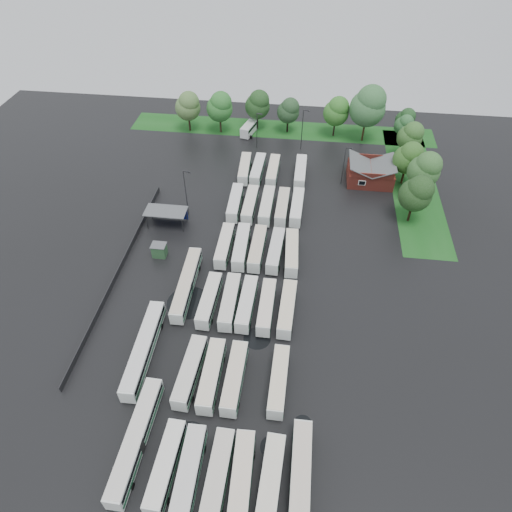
# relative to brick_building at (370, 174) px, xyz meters

# --- Properties ---
(ground) EXTENTS (160.00, 160.00, 0.00)m
(ground) POSITION_rel_brick_building_xyz_m (-24.00, -42.77, -1.87)
(ground) COLOR black
(ground) RESTS_ON ground
(brick_building) EXTENTS (10.07, 8.60, 5.39)m
(brick_building) POSITION_rel_brick_building_xyz_m (0.00, 0.00, 0.00)
(brick_building) COLOR maroon
(brick_building) RESTS_ON ground
(wash_shed) EXTENTS (8.20, 4.20, 3.58)m
(wash_shed) POSITION_rel_brick_building_xyz_m (-41.20, -20.74, 1.12)
(wash_shed) COLOR #2D2D30
(wash_shed) RESTS_ON ground
(utility_hut) EXTENTS (2.70, 2.20, 2.62)m
(utility_hut) POSITION_rel_brick_building_xyz_m (-40.20, -30.17, -0.55)
(utility_hut) COLOR #274E2C
(utility_hut) RESTS_ON ground
(grass_strip_north) EXTENTS (80.00, 10.00, 0.01)m
(grass_strip_north) POSITION_rel_brick_building_xyz_m (-22.00, 22.03, -1.86)
(grass_strip_north) COLOR #154E16
(grass_strip_north) RESTS_ON ground
(grass_strip_east) EXTENTS (10.00, 50.00, 0.01)m
(grass_strip_east) POSITION_rel_brick_building_xyz_m (10.00, 0.03, -1.86)
(grass_strip_east) COLOR #154E16
(grass_strip_east) RESTS_ON ground
(west_fence) EXTENTS (0.10, 50.00, 1.20)m
(west_fence) POSITION_rel_brick_building_xyz_m (-46.20, -34.77, -1.27)
(west_fence) COLOR #2D2D30
(west_fence) RESTS_ON ground
(bus_r0c0) EXTENTS (2.64, 10.90, 3.02)m
(bus_r0c0) POSITION_rel_brick_building_xyz_m (-28.31, -68.48, -0.21)
(bus_r0c0) COLOR silver
(bus_r0c0) RESTS_ON ground
(bus_r0c1) EXTENTS (2.58, 11.25, 3.12)m
(bus_r0c1) POSITION_rel_brick_building_xyz_m (-25.30, -69.04, -0.15)
(bus_r0c1) COLOR silver
(bus_r0c1) RESTS_ON ground
(bus_r0c2) EXTENTS (2.55, 11.14, 3.09)m
(bus_r0c2) POSITION_rel_brick_building_xyz_m (-21.80, -69.02, -0.17)
(bus_r0c2) COLOR silver
(bus_r0c2) RESTS_ON ground
(bus_r0c3) EXTENTS (2.77, 11.17, 3.09)m
(bus_r0c3) POSITION_rel_brick_building_xyz_m (-18.91, -68.91, -0.17)
(bus_r0c3) COLOR silver
(bus_r0c3) RESTS_ON ground
(bus_r0c4) EXTENTS (2.85, 11.30, 3.12)m
(bus_r0c4) POSITION_rel_brick_building_xyz_m (-15.47, -68.96, -0.15)
(bus_r0c4) COLOR silver
(bus_r0c4) RESTS_ON ground
(bus_r1c0) EXTENTS (2.89, 11.17, 3.08)m
(bus_r1c0) POSITION_rel_brick_building_xyz_m (-28.42, -55.16, -0.17)
(bus_r1c0) COLOR silver
(bus_r1c0) RESTS_ON ground
(bus_r1c1) EXTENTS (2.43, 11.13, 3.09)m
(bus_r1c1) POSITION_rel_brick_building_xyz_m (-25.26, -55.38, -0.16)
(bus_r1c1) COLOR silver
(bus_r1c1) RESTS_ON ground
(bus_r1c2) EXTENTS (2.44, 11.00, 3.06)m
(bus_r1c2) POSITION_rel_brick_building_xyz_m (-21.94, -55.34, -0.19)
(bus_r1c2) COLOR silver
(bus_r1c2) RESTS_ON ground
(bus_r1c4) EXTENTS (2.37, 10.67, 2.96)m
(bus_r1c4) POSITION_rel_brick_building_xyz_m (-15.71, -55.02, -0.24)
(bus_r1c4) COLOR silver
(bus_r1c4) RESTS_ON ground
(bus_r2c0) EXTENTS (2.55, 10.78, 2.98)m
(bus_r2c0) POSITION_rel_brick_building_xyz_m (-28.43, -41.42, -0.22)
(bus_r2c0) COLOR silver
(bus_r2c0) RESTS_ON ground
(bus_r2c1) EXTENTS (2.48, 10.92, 3.03)m
(bus_r2c1) POSITION_rel_brick_building_xyz_m (-25.01, -41.31, -0.20)
(bus_r2c1) COLOR silver
(bus_r2c1) RESTS_ON ground
(bus_r2c2) EXTENTS (2.50, 10.74, 2.98)m
(bus_r2c2) POSITION_rel_brick_building_xyz_m (-22.17, -41.38, -0.23)
(bus_r2c2) COLOR silver
(bus_r2c2) RESTS_ON ground
(bus_r2c3) EXTENTS (2.28, 10.59, 2.95)m
(bus_r2c3) POSITION_rel_brick_building_xyz_m (-18.91, -41.64, -0.25)
(bus_r2c3) COLOR silver
(bus_r2c3) RESTS_ON ground
(bus_r2c4) EXTENTS (2.58, 10.84, 3.00)m
(bus_r2c4) POSITION_rel_brick_building_xyz_m (-15.53, -41.62, -0.22)
(bus_r2c4) COLOR silver
(bus_r2c4) RESTS_ON ground
(bus_r3c0) EXTENTS (2.32, 10.62, 2.95)m
(bus_r3c0) POSITION_rel_brick_building_xyz_m (-28.30, -27.71, -0.24)
(bus_r3c0) COLOR silver
(bus_r3c0) RESTS_ON ground
(bus_r3c1) EXTENTS (2.65, 11.08, 3.07)m
(bus_r3c1) POSITION_rel_brick_building_xyz_m (-25.15, -27.67, -0.18)
(bus_r3c1) COLOR silver
(bus_r3c1) RESTS_ON ground
(bus_r3c2) EXTENTS (2.48, 10.93, 3.03)m
(bus_r3c2) POSITION_rel_brick_building_xyz_m (-22.10, -27.74, -0.20)
(bus_r3c2) COLOR silver
(bus_r3c2) RESTS_ON ground
(bus_r3c3) EXTENTS (2.69, 10.69, 2.95)m
(bus_r3c3) POSITION_rel_brick_building_xyz_m (-18.72, -27.87, -0.24)
(bus_r3c3) COLOR silver
(bus_r3c3) RESTS_ON ground
(bus_r3c4) EXTENTS (2.85, 10.99, 3.03)m
(bus_r3c4) POSITION_rel_brick_building_xyz_m (-15.74, -28.10, -0.20)
(bus_r3c4) COLOR silver
(bus_r3c4) RESTS_ON ground
(bus_r4c0) EXTENTS (2.59, 10.91, 3.02)m
(bus_r4c0) POSITION_rel_brick_building_xyz_m (-28.49, -14.22, -0.20)
(bus_r4c0) COLOR silver
(bus_r4c0) RESTS_ON ground
(bus_r4c1) EXTENTS (2.41, 10.81, 3.00)m
(bus_r4c1) POSITION_rel_brick_building_xyz_m (-25.29, -14.43, -0.22)
(bus_r4c1) COLOR silver
(bus_r4c1) RESTS_ON ground
(bus_r4c2) EXTENTS (2.46, 11.07, 3.08)m
(bus_r4c2) POSITION_rel_brick_building_xyz_m (-21.81, -14.42, -0.17)
(bus_r4c2) COLOR silver
(bus_r4c2) RESTS_ON ground
(bus_r4c3) EXTENTS (2.41, 10.77, 2.99)m
(bus_r4c3) POSITION_rel_brick_building_xyz_m (-18.61, -14.38, -0.22)
(bus_r4c3) COLOR silver
(bus_r4c3) RESTS_ON ground
(bus_r4c4) EXTENTS (2.51, 10.77, 2.99)m
(bus_r4c4) POSITION_rel_brick_building_xyz_m (-15.60, -14.08, -0.22)
(bus_r4c4) COLOR silver
(bus_r4c4) RESTS_ON ground
(bus_r5c0) EXTENTS (2.79, 10.74, 2.96)m
(bus_r5c0) POSITION_rel_brick_building_xyz_m (-28.40, -0.91, -0.24)
(bus_r5c0) COLOR silver
(bus_r5c0) RESTS_ON ground
(bus_r5c1) EXTENTS (2.61, 10.87, 3.01)m
(bus_r5c1) POSITION_rel_brick_building_xyz_m (-25.33, -0.93, -0.21)
(bus_r5c1) COLOR silver
(bus_r5c1) RESTS_ON ground
(bus_r5c2) EXTENTS (2.39, 10.69, 2.97)m
(bus_r5c2) POSITION_rel_brick_building_xyz_m (-21.84, -0.98, -0.23)
(bus_r5c2) COLOR silver
(bus_r5c2) RESTS_ON ground
(bus_r5c4) EXTENTS (2.41, 11.21, 3.12)m
(bus_r5c4) POSITION_rel_brick_building_xyz_m (-15.62, -0.86, -0.15)
(bus_r5c4) COLOR silver
(bus_r5c4) RESTS_ON ground
(artic_bus_west_a) EXTENTS (2.61, 16.24, 3.01)m
(artic_bus_west_a) POSITION_rel_brick_building_xyz_m (-32.97, -65.71, -0.20)
(artic_bus_west_a) COLOR silver
(artic_bus_west_a) RESTS_ON ground
(artic_bus_west_b) EXTENTS (2.60, 15.94, 2.95)m
(artic_bus_west_b) POSITION_rel_brick_building_xyz_m (-33.00, -38.28, -0.23)
(artic_bus_west_b) COLOR silver
(artic_bus_west_b) RESTS_ON ground
(artic_bus_west_c) EXTENTS (2.71, 16.59, 3.07)m
(artic_bus_west_c) POSITION_rel_brick_building_xyz_m (-36.19, -52.17, -0.16)
(artic_bus_west_c) COLOR silver
(artic_bus_west_c) RESTS_ON ground
(artic_bus_east) EXTENTS (2.51, 16.72, 3.10)m
(artic_bus_east) POSITION_rel_brick_building_xyz_m (-11.94, -69.51, -0.15)
(artic_bus_east) COLOR silver
(artic_bus_east) RESTS_ON ground
(minibus) EXTENTS (3.78, 6.67, 2.75)m
(minibus) POSITION_rel_brick_building_xyz_m (-30.16, 18.34, -0.34)
(minibus) COLOR silver
(minibus) RESTS_ON ground
(tree_north_0) EXTENTS (6.49, 6.49, 10.74)m
(tree_north_0) POSITION_rel_brick_building_xyz_m (-45.73, 18.39, 5.04)
(tree_north_0) COLOR black
(tree_north_0) RESTS_ON ground
(tree_north_1) EXTENTS (6.70, 6.70, 11.10)m
(tree_north_1) POSITION_rel_brick_building_xyz_m (-37.46, 18.57, 5.27)
(tree_north_1) COLOR #33271A
(tree_north_1) RESTS_ON ground
(tree_north_2) EXTENTS (6.43, 6.43, 10.65)m
(tree_north_2) POSITION_rel_brick_building_xyz_m (-28.10, 21.64, 4.99)
(tree_north_2) COLOR black
(tree_north_2) RESTS_ON ground
(tree_north_3) EXTENTS (5.70, 5.70, 9.44)m
(tree_north_3) POSITION_rel_brick_building_xyz_m (-20.04, 20.79, 4.20)
(tree_north_3) COLOR black
(tree_north_3) RESTS_ON ground
(tree_north_4) EXTENTS (6.44, 6.44, 10.66)m
(tree_north_4) POSITION_rel_brick_building_xyz_m (-7.94, 20.27, 4.99)
(tree_north_4) COLOR black
(tree_north_4) RESTS_ON ground
(tree_north_5) EXTENTS (8.83, 8.83, 14.63)m
(tree_north_5) POSITION_rel_brick_building_xyz_m (-0.56, 18.65, 7.55)
(tree_north_5) COLOR #3B2B17
(tree_north_5) RESTS_ON ground
(tree_north_6) EXTENTS (4.85, 4.85, 8.04)m
(tree_north_6) POSITION_rel_brick_building_xyz_m (9.53, 21.61, 3.30)
(tree_north_6) COLOR #2E2214
(tree_north_6) RESTS_ON ground
(tree_east_0) EXTENTS (6.49, 6.49, 10.74)m
(tree_east_0) POSITION_rel_brick_building_xyz_m (7.34, -13.74, 5.04)
(tree_east_0) COLOR black
(tree_east_0) RESTS_ON ground
(tree_east_1) EXTENTS (6.76, 6.76, 11.20)m
(tree_east_1) POSITION_rel_brick_building_xyz_m (10.05, -5.27, 5.34)
(tree_east_1) COLOR #322319
(tree_east_1) RESTS_ON ground
(tree_east_2) EXTENTS (6.26, 6.26, 10.37)m
(tree_east_2) POSITION_rel_brick_building_xyz_m (7.45, -0.03, 4.81)
(tree_east_2) COLOR #362211
(tree_east_2) RESTS_ON ground
(tree_east_3) EXTENTS (5.93, 5.93, 9.81)m
(tree_east_3) POSITION_rel_brick_building_xyz_m (9.22, 10.55, 4.45)
(tree_east_3) COLOR black
(tree_east_3) RESTS_ON ground
(tree_east_4) EXTENTS (4.54, 4.51, 7.46)m
(tree_east_4) POSITION_rel_brick_building_xyz_m (8.94, 19.13, 2.93)
(tree_east_4) COLOR #3C2E1E
(tree_east_4) RESTS_ON ground
(lamp_post_ne) EXTENTS (1.42, 0.28, 9.23)m
(lamp_post_ne) POSITION_rel_brick_building_xyz_m (-6.19, -1.95, 3.50)
(lamp_post_ne) COLOR #2D2D30
(lamp_post_ne) RESTS_ON ground
(lamp_post_nw) EXTENTS (1.62, 0.32, 10.54)m
(lamp_post_nw) POSITION_rel_brick_building_xyz_m (-37.71, -17.25, 4.25)
(lamp_post_nw) COLOR #2D2D30
(lamp_post_nw) RESTS_ON ground
(lamp_post_back_w) EXTENTS (1.41, 0.28, 9.18)m
(lamp_post_back_w) POSITION_rel_brick_building_xyz_m (-27.03, 11.65, 3.46)
(lamp_post_back_w) COLOR #2D2D30
(lamp_post_back_w) RESTS_ON ground
(lamp_post_back_e) EXTENTS (1.60, 0.31, 10.37)m
(lamp_post_back_e) POSITION_rel_brick_building_xyz_m (-16.02, 12.40, 4.16)
(lamp_post_back_e) COLOR #2D2D30
(lamp_post_back_e) RESTS_ON ground
(puddle_0) EXTENTS (4.06, 4.06, 0.01)m
(puddle_0) POSITION_rel_brick_building_xyz_m (-26.65, -63.67, -1.86)
(puddle_0) COLOR black
(puddle_0) RESTS_ON ground
(puddle_1) EXTENTS (3.26, 3.26, 0.01)m
(puddle_1) POSITION_rel_brick_building_xyz_m (-15.66, -63.83, -1.86)
(puddle_1) COLOR black
(puddle_1) RESTS_ON ground
(puddle_2) EXTENTS (7.39, 7.39, 0.01)m
(puddle_2) POSITION_rel_brick_building_xyz_m (-32.21, -40.98, -1.86)
(puddle_2) COLOR black
(puddle_2) RESTS_ON ground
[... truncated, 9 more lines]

